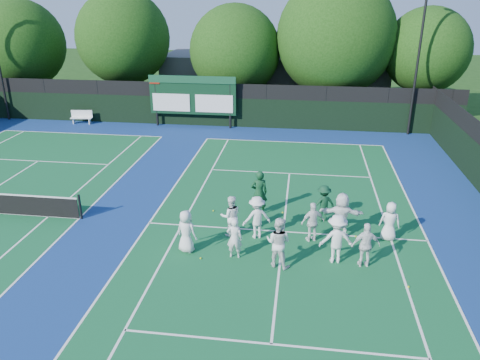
# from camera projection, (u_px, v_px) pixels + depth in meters

# --- Properties ---
(ground) EXTENTS (120.00, 120.00, 0.00)m
(ground) POSITION_uv_depth(u_px,v_px,m) (282.00, 244.00, 17.54)
(ground) COLOR #17380F
(ground) RESTS_ON ground
(court_apron) EXTENTS (34.00, 32.00, 0.01)m
(court_apron) POSITION_uv_depth(u_px,v_px,m) (137.00, 222.00, 19.21)
(court_apron) COLOR navy
(court_apron) RESTS_ON ground
(near_court) EXTENTS (11.05, 23.85, 0.01)m
(near_court) POSITION_uv_depth(u_px,v_px,m) (283.00, 232.00, 18.45)
(near_court) COLOR #11552B
(near_court) RESTS_ON ground
(back_fence) EXTENTS (34.00, 0.08, 3.00)m
(back_fence) POSITION_uv_depth(u_px,v_px,m) (208.00, 107.00, 32.47)
(back_fence) COLOR black
(back_fence) RESTS_ON ground
(scoreboard) EXTENTS (6.00, 0.21, 3.55)m
(scoreboard) POSITION_uv_depth(u_px,v_px,m) (192.00, 96.00, 31.91)
(scoreboard) COLOR black
(scoreboard) RESTS_ON ground
(clubhouse) EXTENTS (18.00, 6.00, 4.00)m
(clubhouse) POSITION_uv_depth(u_px,v_px,m) (274.00, 79.00, 39.07)
(clubhouse) COLOR #545459
(clubhouse) RESTS_ON ground
(light_pole_right) EXTENTS (1.20, 0.30, 10.12)m
(light_pole_right) POSITION_uv_depth(u_px,v_px,m) (421.00, 35.00, 28.64)
(light_pole_right) COLOR black
(light_pole_right) RESTS_ON ground
(bench) EXTENTS (1.54, 0.59, 0.95)m
(bench) POSITION_uv_depth(u_px,v_px,m) (82.00, 116.00, 33.36)
(bench) COLOR white
(bench) RESTS_ON ground
(tree_a) EXTENTS (6.79, 6.79, 8.40)m
(tree_a) POSITION_uv_depth(u_px,v_px,m) (23.00, 46.00, 36.38)
(tree_a) COLOR black
(tree_a) RESTS_ON ground
(tree_b) EXTENTS (6.96, 6.96, 9.05)m
(tree_b) POSITION_uv_depth(u_px,v_px,m) (126.00, 40.00, 35.12)
(tree_b) COLOR black
(tree_b) RESTS_ON ground
(tree_c) EXTENTS (6.64, 6.64, 8.09)m
(tree_c) POSITION_uv_depth(u_px,v_px,m) (237.00, 53.00, 34.35)
(tree_c) COLOR black
(tree_c) RESTS_ON ground
(tree_d) EXTENTS (8.37, 8.37, 9.99)m
(tree_d) POSITION_uv_depth(u_px,v_px,m) (338.00, 40.00, 33.07)
(tree_d) COLOR black
(tree_d) RESTS_ON ground
(tree_e) EXTENTS (5.91, 5.91, 7.96)m
(tree_e) POSITION_uv_depth(u_px,v_px,m) (429.00, 53.00, 32.56)
(tree_e) COLOR black
(tree_e) RESTS_ON ground
(tennis_ball_0) EXTENTS (0.07, 0.07, 0.07)m
(tennis_ball_0) POSITION_uv_depth(u_px,v_px,m) (201.00, 258.00, 16.57)
(tennis_ball_0) COLOR #AFC717
(tennis_ball_0) RESTS_ON ground
(tennis_ball_1) EXTENTS (0.07, 0.07, 0.07)m
(tennis_ball_1) POSITION_uv_depth(u_px,v_px,m) (283.00, 212.00, 19.99)
(tennis_ball_1) COLOR #AFC717
(tennis_ball_1) RESTS_ON ground
(tennis_ball_2) EXTENTS (0.07, 0.07, 0.07)m
(tennis_ball_2) POSITION_uv_depth(u_px,v_px,m) (408.00, 287.00, 14.97)
(tennis_ball_2) COLOR #AFC717
(tennis_ball_2) RESTS_ON ground
(tennis_ball_3) EXTENTS (0.07, 0.07, 0.07)m
(tennis_ball_3) POSITION_uv_depth(u_px,v_px,m) (213.00, 211.00, 20.15)
(tennis_ball_3) COLOR #AFC717
(tennis_ball_3) RESTS_ON ground
(tennis_ball_4) EXTENTS (0.07, 0.07, 0.07)m
(tennis_ball_4) POSITION_uv_depth(u_px,v_px,m) (342.00, 228.00, 18.66)
(tennis_ball_4) COLOR #AFC717
(tennis_ball_4) RESTS_ON ground
(tennis_ball_5) EXTENTS (0.07, 0.07, 0.07)m
(tennis_ball_5) POSITION_uv_depth(u_px,v_px,m) (356.00, 236.00, 18.04)
(tennis_ball_5) COLOR #AFC717
(tennis_ball_5) RESTS_ON ground
(player_front_0) EXTENTS (0.93, 0.77, 1.62)m
(player_front_0) POSITION_uv_depth(u_px,v_px,m) (186.00, 231.00, 16.80)
(player_front_0) COLOR silver
(player_front_0) RESTS_ON ground
(player_front_1) EXTENTS (0.56, 0.37, 1.54)m
(player_front_1) POSITION_uv_depth(u_px,v_px,m) (235.00, 238.00, 16.42)
(player_front_1) COLOR silver
(player_front_1) RESTS_ON ground
(player_front_2) EXTENTS (1.06, 0.93, 1.83)m
(player_front_2) POSITION_uv_depth(u_px,v_px,m) (278.00, 242.00, 15.86)
(player_front_2) COLOR silver
(player_front_2) RESTS_ON ground
(player_front_3) EXTENTS (1.23, 0.80, 1.80)m
(player_front_3) POSITION_uv_depth(u_px,v_px,m) (336.00, 239.00, 16.10)
(player_front_3) COLOR silver
(player_front_3) RESTS_ON ground
(player_front_4) EXTENTS (1.01, 0.53, 1.64)m
(player_front_4) POSITION_uv_depth(u_px,v_px,m) (366.00, 245.00, 15.87)
(player_front_4) COLOR silver
(player_front_4) RESTS_ON ground
(player_back_0) EXTENTS (0.95, 0.83, 1.65)m
(player_back_0) POSITION_uv_depth(u_px,v_px,m) (231.00, 216.00, 17.90)
(player_back_0) COLOR white
(player_back_0) RESTS_ON ground
(player_back_1) EXTENTS (1.26, 1.02, 1.70)m
(player_back_1) POSITION_uv_depth(u_px,v_px,m) (257.00, 217.00, 17.74)
(player_back_1) COLOR silver
(player_back_1) RESTS_ON ground
(player_back_2) EXTENTS (1.00, 0.72, 1.58)m
(player_back_2) POSITION_uv_depth(u_px,v_px,m) (313.00, 222.00, 17.52)
(player_back_2) COLOR white
(player_back_2) RESTS_ON ground
(player_back_3) EXTENTS (1.70, 0.58, 1.82)m
(player_back_3) POSITION_uv_depth(u_px,v_px,m) (341.00, 215.00, 17.79)
(player_back_3) COLOR white
(player_back_3) RESTS_ON ground
(player_back_4) EXTENTS (0.82, 0.60, 1.55)m
(player_back_4) POSITION_uv_depth(u_px,v_px,m) (390.00, 221.00, 17.61)
(player_back_4) COLOR white
(player_back_4) RESTS_ON ground
(coach_left) EXTENTS (0.80, 0.62, 1.95)m
(coach_left) POSITION_uv_depth(u_px,v_px,m) (259.00, 193.00, 19.60)
(coach_left) COLOR #103C1F
(coach_left) RESTS_ON ground
(coach_right) EXTENTS (1.16, 0.94, 1.56)m
(coach_right) POSITION_uv_depth(u_px,v_px,m) (323.00, 203.00, 19.08)
(coach_right) COLOR #0F3820
(coach_right) RESTS_ON ground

